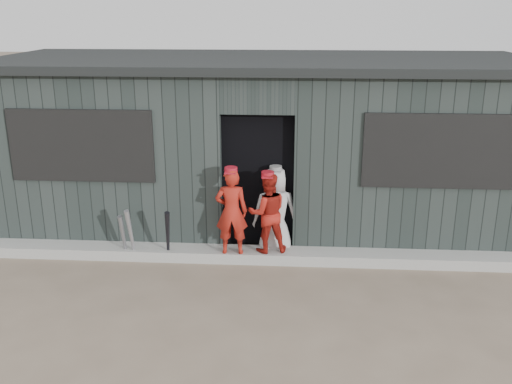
# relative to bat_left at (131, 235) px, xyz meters

# --- Properties ---
(ground) EXTENTS (80.00, 80.00, 0.00)m
(ground) POSITION_rel_bat_left_xyz_m (1.70, -1.66, -0.39)
(ground) COLOR #6D5C4B
(ground) RESTS_ON ground
(curb) EXTENTS (8.00, 0.36, 0.15)m
(curb) POSITION_rel_bat_left_xyz_m (1.70, 0.16, -0.32)
(curb) COLOR #979793
(curb) RESTS_ON ground
(bat_left) EXTENTS (0.09, 0.28, 0.79)m
(bat_left) POSITION_rel_bat_left_xyz_m (0.00, 0.00, 0.00)
(bat_left) COLOR #9797A0
(bat_left) RESTS_ON ground
(bat_mid) EXTENTS (0.07, 0.24, 0.68)m
(bat_mid) POSITION_rel_bat_left_xyz_m (-0.12, 0.04, -0.05)
(bat_mid) COLOR gray
(bat_mid) RESTS_ON ground
(bat_right) EXTENTS (0.15, 0.33, 0.78)m
(bat_right) POSITION_rel_bat_left_xyz_m (0.51, 0.00, -0.00)
(bat_right) COLOR black
(bat_right) RESTS_ON ground
(player_red_left) EXTENTS (0.45, 0.31, 1.19)m
(player_red_left) POSITION_rel_bat_left_xyz_m (1.38, 0.06, 0.35)
(player_red_left) COLOR #A41F14
(player_red_left) RESTS_ON curb
(player_red_right) EXTENTS (0.62, 0.53, 1.11)m
(player_red_right) POSITION_rel_bat_left_xyz_m (1.85, 0.15, 0.31)
(player_red_right) COLOR #A41D14
(player_red_right) RESTS_ON curb
(player_grey_back) EXTENTS (0.68, 0.50, 1.27)m
(player_grey_back) POSITION_rel_bat_left_xyz_m (1.95, 0.38, 0.24)
(player_grey_back) COLOR #B3B3B3
(player_grey_back) RESTS_ON ground
(dugout) EXTENTS (8.30, 3.30, 2.62)m
(dugout) POSITION_rel_bat_left_xyz_m (1.70, 1.84, 0.89)
(dugout) COLOR black
(dugout) RESTS_ON ground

